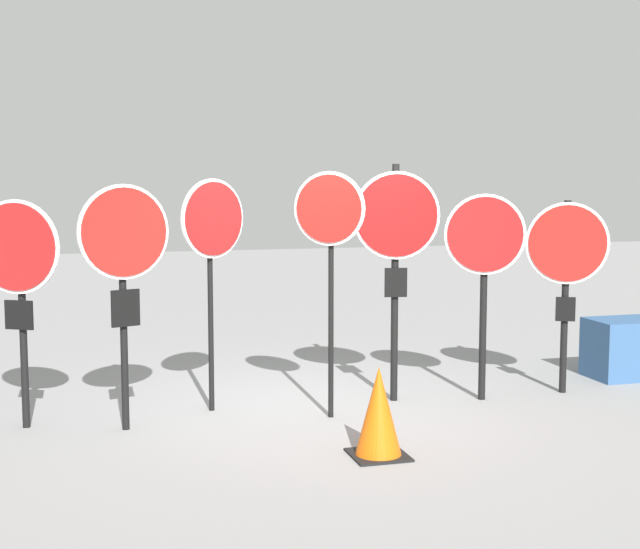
{
  "coord_description": "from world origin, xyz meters",
  "views": [
    {
      "loc": [
        -2.27,
        -8.36,
        2.3
      ],
      "look_at": [
        0.08,
        0.0,
        1.37
      ],
      "focal_mm": 50.0,
      "sensor_mm": 36.0,
      "label": 1
    }
  ],
  "objects_px": {
    "stop_sign_4": "(396,236)",
    "traffic_cone_0": "(379,412)",
    "stop_sign_2": "(213,234)",
    "stop_sign_1": "(124,253)",
    "stop_sign_3": "(330,229)",
    "storage_crate": "(635,348)",
    "stop_sign_6": "(567,258)",
    "stop_sign_0": "(18,266)",
    "stop_sign_5": "(485,253)"
  },
  "relations": [
    {
      "from": "stop_sign_6",
      "to": "storage_crate",
      "type": "distance_m",
      "value": 1.74
    },
    {
      "from": "stop_sign_5",
      "to": "stop_sign_4",
      "type": "bearing_deg",
      "value": -170.06
    },
    {
      "from": "stop_sign_3",
      "to": "stop_sign_1",
      "type": "bearing_deg",
      "value": -148.09
    },
    {
      "from": "stop_sign_3",
      "to": "storage_crate",
      "type": "relative_size",
      "value": 2.18
    },
    {
      "from": "stop_sign_5",
      "to": "storage_crate",
      "type": "xyz_separation_m",
      "value": [
        2.21,
        0.54,
        -1.2
      ]
    },
    {
      "from": "stop_sign_4",
      "to": "stop_sign_0",
      "type": "bearing_deg",
      "value": -169.26
    },
    {
      "from": "stop_sign_2",
      "to": "storage_crate",
      "type": "height_order",
      "value": "stop_sign_2"
    },
    {
      "from": "stop_sign_5",
      "to": "stop_sign_3",
      "type": "bearing_deg",
      "value": -149.29
    },
    {
      "from": "stop_sign_5",
      "to": "traffic_cone_0",
      "type": "bearing_deg",
      "value": -115.3
    },
    {
      "from": "stop_sign_0",
      "to": "storage_crate",
      "type": "relative_size",
      "value": 1.95
    },
    {
      "from": "traffic_cone_0",
      "to": "storage_crate",
      "type": "relative_size",
      "value": 0.7
    },
    {
      "from": "stop_sign_0",
      "to": "traffic_cone_0",
      "type": "bearing_deg",
      "value": -0.7
    },
    {
      "from": "stop_sign_6",
      "to": "stop_sign_4",
      "type": "bearing_deg",
      "value": -161.16
    },
    {
      "from": "stop_sign_4",
      "to": "traffic_cone_0",
      "type": "height_order",
      "value": "stop_sign_4"
    },
    {
      "from": "stop_sign_2",
      "to": "stop_sign_6",
      "type": "height_order",
      "value": "stop_sign_2"
    },
    {
      "from": "stop_sign_2",
      "to": "stop_sign_4",
      "type": "distance_m",
      "value": 1.86
    },
    {
      "from": "stop_sign_4",
      "to": "storage_crate",
      "type": "xyz_separation_m",
      "value": [
        3.1,
        0.34,
        -1.38
      ]
    },
    {
      "from": "traffic_cone_0",
      "to": "storage_crate",
      "type": "distance_m",
      "value": 4.37
    },
    {
      "from": "traffic_cone_0",
      "to": "storage_crate",
      "type": "xyz_separation_m",
      "value": [
        3.87,
        2.02,
        -0.03
      ]
    },
    {
      "from": "stop_sign_2",
      "to": "traffic_cone_0",
      "type": "bearing_deg",
      "value": -90.88
    },
    {
      "from": "stop_sign_1",
      "to": "stop_sign_3",
      "type": "bearing_deg",
      "value": -20.63
    },
    {
      "from": "stop_sign_5",
      "to": "stop_sign_6",
      "type": "xyz_separation_m",
      "value": [
        0.98,
        0.04,
        -0.08
      ]
    },
    {
      "from": "stop_sign_0",
      "to": "stop_sign_6",
      "type": "xyz_separation_m",
      "value": [
        5.53,
        -0.14,
        -0.05
      ]
    },
    {
      "from": "stop_sign_0",
      "to": "stop_sign_4",
      "type": "distance_m",
      "value": 3.67
    },
    {
      "from": "stop_sign_3",
      "to": "stop_sign_6",
      "type": "xyz_separation_m",
      "value": [
        2.7,
        0.27,
        -0.37
      ]
    },
    {
      "from": "stop_sign_0",
      "to": "stop_sign_3",
      "type": "height_order",
      "value": "stop_sign_3"
    },
    {
      "from": "stop_sign_2",
      "to": "stop_sign_4",
      "type": "bearing_deg",
      "value": -35.56
    },
    {
      "from": "stop_sign_1",
      "to": "stop_sign_2",
      "type": "height_order",
      "value": "stop_sign_2"
    },
    {
      "from": "stop_sign_1",
      "to": "stop_sign_3",
      "type": "distance_m",
      "value": 1.91
    },
    {
      "from": "stop_sign_1",
      "to": "traffic_cone_0",
      "type": "bearing_deg",
      "value": -52.22
    },
    {
      "from": "stop_sign_4",
      "to": "stop_sign_5",
      "type": "relative_size",
      "value": 1.14
    },
    {
      "from": "stop_sign_2",
      "to": "stop_sign_6",
      "type": "xyz_separation_m",
      "value": [
        3.73,
        -0.29,
        -0.3
      ]
    },
    {
      "from": "stop_sign_4",
      "to": "storage_crate",
      "type": "bearing_deg",
      "value": 16.51
    },
    {
      "from": "stop_sign_1",
      "to": "stop_sign_4",
      "type": "distance_m",
      "value": 2.76
    },
    {
      "from": "stop_sign_6",
      "to": "stop_sign_1",
      "type": "bearing_deg",
      "value": -153.82
    },
    {
      "from": "stop_sign_1",
      "to": "stop_sign_6",
      "type": "relative_size",
      "value": 1.09
    },
    {
      "from": "storage_crate",
      "to": "stop_sign_4",
      "type": "bearing_deg",
      "value": -173.82
    },
    {
      "from": "traffic_cone_0",
      "to": "stop_sign_4",
      "type": "bearing_deg",
      "value": 65.36
    },
    {
      "from": "stop_sign_2",
      "to": "stop_sign_3",
      "type": "bearing_deg",
      "value": -60.52
    },
    {
      "from": "stop_sign_0",
      "to": "stop_sign_2",
      "type": "distance_m",
      "value": 1.83
    },
    {
      "from": "stop_sign_1",
      "to": "stop_sign_4",
      "type": "relative_size",
      "value": 0.92
    },
    {
      "from": "stop_sign_3",
      "to": "traffic_cone_0",
      "type": "bearing_deg",
      "value": -52.61
    },
    {
      "from": "traffic_cone_0",
      "to": "stop_sign_3",
      "type": "bearing_deg",
      "value": 92.8
    },
    {
      "from": "stop_sign_0",
      "to": "stop_sign_4",
      "type": "xyz_separation_m",
      "value": [
        3.67,
        0.03,
        0.21
      ]
    },
    {
      "from": "stop_sign_3",
      "to": "traffic_cone_0",
      "type": "xyz_separation_m",
      "value": [
        0.06,
        -1.25,
        -1.46
      ]
    },
    {
      "from": "stop_sign_3",
      "to": "stop_sign_6",
      "type": "bearing_deg",
      "value": 40.39
    },
    {
      "from": "stop_sign_3",
      "to": "stop_sign_6",
      "type": "distance_m",
      "value": 2.74
    },
    {
      "from": "stop_sign_4",
      "to": "stop_sign_6",
      "type": "xyz_separation_m",
      "value": [
        1.87,
        -0.16,
        -0.26
      ]
    },
    {
      "from": "traffic_cone_0",
      "to": "stop_sign_1",
      "type": "bearing_deg",
      "value": 145.73
    },
    {
      "from": "stop_sign_1",
      "to": "storage_crate",
      "type": "distance_m",
      "value": 6.02
    }
  ]
}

